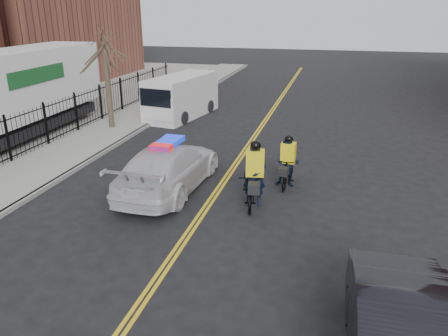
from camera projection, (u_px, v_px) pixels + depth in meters
The scene contains 11 objects.
ground at pixel (186, 237), 12.37m from camera, with size 120.00×120.00×0.00m, color black.
center_line_left at pixel (242, 152), 19.66m from camera, with size 0.10×60.00×0.01m, color yellow.
center_line_right at pixel (246, 152), 19.62m from camera, with size 0.10×60.00×0.01m, color yellow.
sidewalk at pixel (94, 139), 21.36m from camera, with size 3.00×60.00×0.15m, color gray.
curb at pixel (122, 141), 21.01m from camera, with size 0.20×60.00×0.15m, color gray.
iron_fence at pixel (65, 118), 21.39m from camera, with size 0.12×28.00×2.00m, color black, non-canonical shape.
street_tree at pixel (106, 62), 22.00m from camera, with size 3.20×3.20×4.80m.
police_cruiser at pixel (169, 167), 15.37m from camera, with size 2.49×5.74×1.80m.
cargo_van at pixel (180, 97), 25.53m from camera, with size 2.99×5.96×2.39m.
cyclist_near at pixel (255, 183), 14.14m from camera, with size 1.11×2.34×2.20m.
cyclist_far at pixel (287, 166), 15.65m from camera, with size 0.91×1.93×1.92m.
Camera 1 is at (3.74, -10.32, 6.12)m, focal length 35.00 mm.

